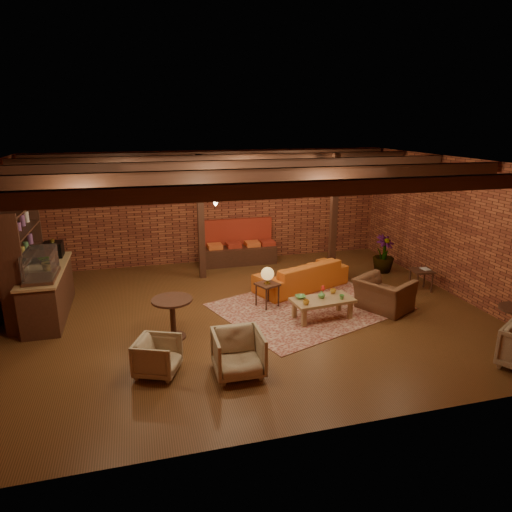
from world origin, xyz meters
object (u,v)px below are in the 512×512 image
object	(u,v)px
sofa	(301,275)
armchair_a	(158,355)
side_table_lamp	(267,277)
coffee_table	(322,301)
round_table_left	(173,312)
plant_tall	(387,217)
side_table_book	(422,271)
armchair_right	(384,289)
armchair_b	(238,351)

from	to	relation	value
sofa	armchair_a	size ratio (longest dim) A/B	3.48
side_table_lamp	armchair_a	xyz separation A→B (m)	(-2.52, -2.24, -0.36)
coffee_table	round_table_left	world-z (taller)	round_table_left
plant_tall	side_table_book	bearing A→B (deg)	-84.02
coffee_table	armchair_right	bearing A→B (deg)	3.29
side_table_book	sofa	bearing A→B (deg)	162.58
sofa	armchair_right	size ratio (longest dim) A/B	2.18
armchair_a	armchair_right	bearing A→B (deg)	-51.20
side_table_book	coffee_table	bearing A→B (deg)	-162.95
armchair_b	armchair_right	distance (m)	4.05
sofa	armchair_a	bearing A→B (deg)	19.56
side_table_lamp	armchair_right	size ratio (longest dim) A/B	0.84
plant_tall	sofa	bearing A→B (deg)	-166.15
armchair_right	side_table_book	bearing A→B (deg)	-89.48
side_table_lamp	armchair_a	world-z (taller)	side_table_lamp
sofa	plant_tall	size ratio (longest dim) A/B	0.78
sofa	side_table_lamp	size ratio (longest dim) A/B	2.58
armchair_a	side_table_lamp	bearing A→B (deg)	-25.55
sofa	armchair_right	world-z (taller)	armchair_right
sofa	plant_tall	bearing A→B (deg)	172.88
armchair_b	side_table_book	size ratio (longest dim) A/B	1.48
coffee_table	armchair_right	size ratio (longest dim) A/B	1.23
coffee_table	plant_tall	size ratio (longest dim) A/B	0.44
sofa	coffee_table	xyz separation A→B (m)	(-0.21, -1.79, 0.05)
coffee_table	armchair_a	world-z (taller)	coffee_table
round_table_left	side_table_book	xyz separation A→B (m)	(6.06, 1.02, -0.05)
armchair_b	side_table_book	bearing A→B (deg)	27.24
armchair_right	armchair_b	bearing A→B (deg)	87.22
side_table_lamp	side_table_book	size ratio (longest dim) A/B	1.67
armchair_a	armchair_b	bearing A→B (deg)	-82.37
side_table_book	plant_tall	distance (m)	1.84
side_table_lamp	round_table_left	xyz separation A→B (m)	(-2.16, -1.02, -0.16)
coffee_table	side_table_book	bearing A→B (deg)	17.05
armchair_b	side_table_book	xyz separation A→B (m)	(5.14, 2.58, 0.08)
side_table_book	armchair_right	bearing A→B (deg)	-150.99
armchair_a	plant_tall	world-z (taller)	plant_tall
coffee_table	sofa	bearing A→B (deg)	83.38
coffee_table	round_table_left	size ratio (longest dim) A/B	1.68
round_table_left	plant_tall	bearing A→B (deg)	23.24
side_table_lamp	armchair_right	world-z (taller)	armchair_right
sofa	side_table_book	xyz separation A→B (m)	(2.77, -0.87, 0.14)
round_table_left	plant_tall	size ratio (longest dim) A/B	0.26
round_table_left	side_table_book	size ratio (longest dim) A/B	1.45
armchair_b	plant_tall	distance (m)	6.55
armchair_a	side_table_book	bearing A→B (deg)	-47.95
round_table_left	plant_tall	xyz separation A→B (m)	(5.90, 2.53, 0.98)
armchair_b	side_table_book	distance (m)	5.75
armchair_a	side_table_book	world-z (taller)	armchair_a
round_table_left	armchair_right	bearing A→B (deg)	2.36
coffee_table	armchair_right	world-z (taller)	armchair_right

